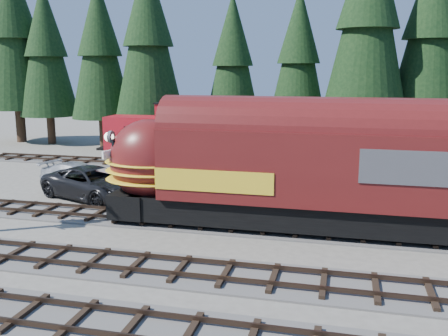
% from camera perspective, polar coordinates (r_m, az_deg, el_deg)
% --- Properties ---
extents(ground, '(120.00, 120.00, 0.00)m').
position_cam_1_polar(ground, '(20.79, 3.13, -10.30)').
color(ground, '#6B665B').
rests_on(ground, ground).
extents(track_spur, '(32.00, 3.20, 0.33)m').
position_cam_1_polar(track_spur, '(40.13, -6.18, 0.33)').
color(track_spur, '#4C4947').
rests_on(track_spur, ground).
extents(depot, '(12.80, 7.00, 5.30)m').
position_cam_1_polar(depot, '(30.09, 6.90, 2.26)').
color(depot, gold).
rests_on(depot, ground).
extents(conifer_backdrop, '(80.49, 21.17, 17.44)m').
position_cam_1_polar(conifer_backdrop, '(43.84, 17.48, 14.37)').
color(conifer_backdrop, black).
rests_on(conifer_backdrop, ground).
extents(locomotive, '(17.90, 3.56, 4.87)m').
position_cam_1_polar(locomotive, '(23.73, 5.87, -0.53)').
color(locomotive, black).
rests_on(locomotive, ground).
extents(caboose, '(8.93, 2.59, 4.65)m').
position_cam_1_polar(caboose, '(39.96, -7.03, 3.58)').
color(caboose, black).
rests_on(caboose, ground).
extents(pickup_truck_a, '(7.51, 5.46, 1.90)m').
position_cam_1_polar(pickup_truck_a, '(30.64, -14.65, -1.71)').
color(pickup_truck_a, black).
rests_on(pickup_truck_a, ground).
extents(pickup_truck_b, '(5.90, 3.51, 1.60)m').
position_cam_1_polar(pickup_truck_b, '(33.83, -16.28, -0.84)').
color(pickup_truck_b, '#B1B4B9').
rests_on(pickup_truck_b, ground).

